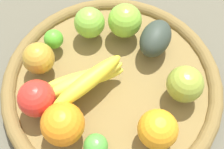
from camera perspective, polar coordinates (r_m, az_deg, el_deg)
ground_plane at (r=0.66m, az=0.00°, el=-2.67°), size 2.40×2.40×0.00m
basket at (r=0.64m, az=0.00°, el=-1.82°), size 0.48×0.48×0.04m
avocado at (r=0.64m, az=8.29°, el=7.24°), size 0.10×0.11×0.06m
orange_0 at (r=0.54m, az=-9.64°, el=-9.56°), size 0.11×0.11×0.08m
apple_4 at (r=0.58m, az=-14.57°, el=-4.56°), size 0.08×0.08×0.07m
apple_1 at (r=0.66m, az=2.55°, el=10.50°), size 0.09×0.09×0.08m
apple_2 at (r=0.59m, az=14.13°, el=-1.85°), size 0.10×0.10×0.07m
apple_0 at (r=0.66m, az=-4.45°, el=10.10°), size 0.10×0.10×0.07m
banana_bunch at (r=0.58m, az=-5.28°, el=-1.08°), size 0.11×0.18×0.06m
apple_3 at (r=0.62m, az=-14.21°, el=3.11°), size 0.08×0.08×0.07m
orange_1 at (r=0.54m, az=8.97°, el=-10.58°), size 0.11×0.11×0.08m
lime_0 at (r=0.66m, az=-11.38°, el=6.84°), size 0.06×0.06×0.04m
lime_1 at (r=0.54m, az=-3.21°, el=-13.82°), size 0.06×0.06×0.05m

